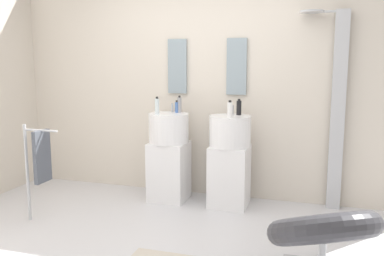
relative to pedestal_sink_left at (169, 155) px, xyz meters
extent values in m
cube|color=silver|center=(0.34, -1.28, -0.53)|extent=(4.80, 3.60, 0.04)
cube|color=beige|center=(0.34, 0.37, 0.79)|extent=(4.80, 0.10, 2.60)
cube|color=white|center=(0.00, 0.00, -0.18)|extent=(0.40, 0.40, 0.65)
cylinder|color=white|center=(0.00, 0.00, 0.31)|extent=(0.44, 0.44, 0.32)
cylinder|color=#B7BABF|center=(0.00, 0.12, 0.52)|extent=(0.02, 0.02, 0.10)
cube|color=white|center=(0.69, 0.00, -0.18)|extent=(0.40, 0.40, 0.65)
cylinder|color=white|center=(0.69, 0.00, 0.31)|extent=(0.44, 0.44, 0.32)
cylinder|color=#B7BABF|center=(0.69, 0.12, 0.52)|extent=(0.02, 0.02, 0.10)
cube|color=#8C9EA8|center=(0.00, 0.30, 0.97)|extent=(0.22, 0.03, 0.61)
cube|color=#8C9EA8|center=(0.69, 0.30, 0.97)|extent=(0.22, 0.03, 0.61)
cube|color=#B7BABF|center=(1.76, 0.25, 0.52)|extent=(0.14, 0.08, 2.05)
cylinder|color=#B7BABF|center=(1.61, 0.23, 1.52)|extent=(0.30, 0.02, 0.02)
cylinder|color=#B7BABF|center=(1.46, 0.20, 1.52)|extent=(0.24, 0.24, 0.02)
cylinder|color=#B7BABF|center=(1.64, -1.37, -0.31)|extent=(0.05, 0.05, 0.34)
torus|color=#333338|center=(1.64, -1.37, -0.11)|extent=(1.07, 1.07, 0.49)
cylinder|color=#B7BABF|center=(-1.09, -0.98, -0.03)|extent=(0.03, 0.03, 0.95)
cylinder|color=#B7BABF|center=(-0.91, -0.98, 0.39)|extent=(0.36, 0.02, 0.02)
cube|color=#4C515B|center=(-0.91, -0.98, 0.14)|extent=(0.04, 0.22, 0.50)
cylinder|color=#4C72B7|center=(0.06, 0.10, 0.53)|extent=(0.04, 0.04, 0.12)
cylinder|color=black|center=(0.06, 0.10, 0.59)|extent=(0.02, 0.02, 0.02)
cylinder|color=white|center=(0.71, -0.12, 0.54)|extent=(0.05, 0.05, 0.16)
cylinder|color=black|center=(0.71, -0.12, 0.63)|extent=(0.03, 0.03, 0.02)
cylinder|color=silver|center=(-0.09, -0.11, 0.55)|extent=(0.05, 0.05, 0.17)
cylinder|color=black|center=(-0.09, -0.11, 0.65)|extent=(0.03, 0.03, 0.02)
cylinder|color=black|center=(0.76, 0.10, 0.54)|extent=(0.05, 0.05, 0.15)
cylinder|color=black|center=(0.76, 0.10, 0.63)|extent=(0.03, 0.03, 0.02)
cylinder|color=#99999E|center=(0.09, 0.11, 0.55)|extent=(0.04, 0.04, 0.17)
cylinder|color=black|center=(0.09, 0.11, 0.65)|extent=(0.02, 0.02, 0.02)
camera|label=1|loc=(1.58, -4.23, 1.03)|focal=38.89mm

